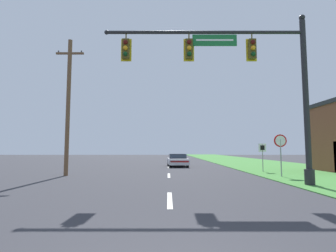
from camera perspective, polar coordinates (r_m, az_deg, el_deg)
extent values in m
cube|color=#428438|center=(34.40, 17.92, -7.60)|extent=(10.00, 110.00, 0.04)
cube|color=silver|center=(8.85, 0.27, -15.74)|extent=(0.16, 2.80, 0.01)
cube|color=silver|center=(16.78, 0.08, -10.72)|extent=(0.16, 2.80, 0.01)
cube|color=silver|center=(24.76, 0.02, -8.93)|extent=(0.16, 2.80, 0.01)
cube|color=silver|center=(32.74, -0.01, -8.01)|extent=(0.16, 2.80, 0.01)
cube|color=silver|center=(40.74, -0.03, -7.45)|extent=(0.16, 2.80, 0.01)
cylinder|color=#232326|center=(13.75, 28.34, -9.73)|extent=(0.44, 0.44, 0.70)
cylinder|color=#232326|center=(13.88, 27.72, 4.99)|extent=(0.26, 0.26, 7.79)
sphere|color=#232326|center=(15.09, 27.03, 20.26)|extent=(0.28, 0.28, 0.28)
cylinder|color=#232326|center=(13.42, 7.86, 19.53)|extent=(9.40, 0.16, 0.16)
sphere|color=#232326|center=(13.63, -13.35, 19.23)|extent=(0.21, 0.21, 0.21)
cube|color=#196B33|center=(13.33, 9.99, 17.88)|extent=(2.12, 0.06, 0.55)
cube|color=white|center=(13.30, 10.02, 17.94)|extent=(1.78, 0.01, 0.08)
cylinder|color=#4C4214|center=(13.39, -9.22, 18.80)|extent=(0.06, 0.06, 0.35)
cube|color=yellow|center=(13.26, -9.17, 16.00)|extent=(0.50, 0.03, 1.11)
cube|color=#4C4214|center=(13.14, -9.26, 16.21)|extent=(0.34, 0.24, 0.95)
sphere|color=#4C0F0C|center=(13.12, -9.35, 17.59)|extent=(0.22, 0.22, 0.22)
sphere|color=orange|center=(13.01, -9.37, 16.43)|extent=(0.22, 0.22, 0.22)
sphere|color=#0F3D19|center=(12.91, -9.38, 15.26)|extent=(0.22, 0.22, 0.22)
cylinder|color=#4C4214|center=(13.27, 4.47, 18.97)|extent=(0.06, 0.06, 0.35)
cube|color=yellow|center=(13.15, 4.44, 16.14)|extent=(0.50, 0.03, 1.11)
cube|color=#4C4214|center=(13.02, 4.49, 16.36)|extent=(0.34, 0.24, 0.95)
sphere|color=#4C0F0C|center=(13.00, 4.53, 17.75)|extent=(0.22, 0.22, 0.22)
sphere|color=orange|center=(12.89, 4.54, 16.58)|extent=(0.22, 0.22, 0.22)
sphere|color=#0F3D19|center=(12.79, 4.55, 15.40)|extent=(0.22, 0.22, 0.22)
cylinder|color=#4C4214|center=(13.83, 17.67, 18.17)|extent=(0.06, 0.06, 0.35)
cube|color=yellow|center=(13.71, 17.57, 15.46)|extent=(0.50, 0.03, 1.11)
cube|color=#4C4214|center=(13.59, 17.74, 15.65)|extent=(0.34, 0.24, 0.95)
sphere|color=#4C0F0C|center=(13.57, 17.90, 16.98)|extent=(0.22, 0.22, 0.22)
sphere|color=orange|center=(13.47, 17.93, 15.86)|extent=(0.22, 0.22, 0.22)
sphere|color=#0F3D19|center=(13.37, 17.97, 14.72)|extent=(0.22, 0.22, 0.22)
cylinder|color=black|center=(27.29, 3.38, -7.91)|extent=(0.22, 0.64, 0.64)
cylinder|color=black|center=(27.15, -0.01, -7.93)|extent=(0.22, 0.64, 0.64)
cylinder|color=black|center=(24.43, 4.17, -8.22)|extent=(0.22, 0.64, 0.64)
cylinder|color=black|center=(24.27, 0.38, -8.26)|extent=(0.22, 0.64, 0.64)
cube|color=silver|center=(25.76, 1.97, -7.68)|extent=(2.05, 4.38, 0.55)
cube|color=#283342|center=(25.85, 1.94, -6.59)|extent=(1.70, 1.89, 0.42)
cube|color=silver|center=(25.85, 1.94, -6.19)|extent=(1.66, 1.85, 0.06)
cube|color=#B71414|center=(23.66, 2.44, -7.75)|extent=(1.68, 0.15, 0.14)
cylinder|color=gray|center=(17.12, 23.26, -6.39)|extent=(0.07, 0.07, 2.20)
cylinder|color=red|center=(17.12, 23.14, -2.96)|extent=(0.76, 0.04, 0.76)
cylinder|color=white|center=(17.10, 23.17, -2.96)|extent=(0.61, 0.01, 0.61)
cylinder|color=gray|center=(20.40, 19.80, -6.52)|extent=(0.06, 0.06, 2.00)
cube|color=white|center=(20.39, 19.73, -4.47)|extent=(0.55, 0.04, 0.60)
cube|color=black|center=(20.37, 19.76, -4.47)|extent=(0.31, 0.01, 0.34)
cylinder|color=brown|center=(18.02, -21.03, 4.03)|extent=(0.26, 0.26, 8.80)
cube|color=brown|center=(18.88, -20.68, 14.59)|extent=(1.80, 0.12, 0.12)
cylinder|color=#333338|center=(19.18, -22.83, 14.72)|extent=(0.08, 0.08, 0.12)
cylinder|color=#333338|center=(18.68, -18.43, 15.13)|extent=(0.08, 0.08, 0.12)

